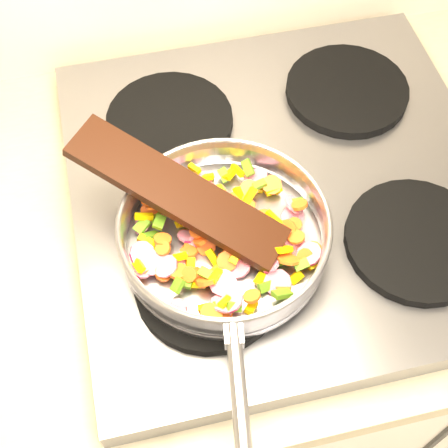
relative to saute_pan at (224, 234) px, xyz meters
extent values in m
cube|color=#939399|center=(0.11, 0.10, -0.07)|extent=(0.60, 0.60, 0.04)
cylinder|color=black|center=(-0.03, -0.04, -0.04)|extent=(0.19, 0.19, 0.02)
cylinder|color=black|center=(0.25, -0.04, -0.04)|extent=(0.19, 0.19, 0.02)
cylinder|color=black|center=(-0.03, 0.24, -0.04)|extent=(0.19, 0.19, 0.02)
cylinder|color=black|center=(0.25, 0.24, -0.04)|extent=(0.19, 0.19, 0.02)
cylinder|color=#9E9EA5|center=(0.00, 0.00, -0.03)|extent=(0.26, 0.26, 0.01)
torus|color=#9E9EA5|center=(0.00, 0.00, 0.00)|extent=(0.31, 0.31, 0.05)
torus|color=#9E9EA5|center=(0.00, 0.00, 0.02)|extent=(0.27, 0.27, 0.01)
cylinder|color=#9E9EA5|center=(-0.03, -0.22, 0.01)|extent=(0.05, 0.19, 0.02)
cube|color=#9E9EA5|center=(-0.02, -0.14, 0.01)|extent=(0.03, 0.03, 0.02)
cube|color=#528B19|center=(0.00, 0.04, -0.01)|extent=(0.02, 0.03, 0.02)
cylinder|color=#CD144A|center=(-0.08, -0.08, -0.02)|extent=(0.03, 0.03, 0.02)
cube|color=#528B19|center=(-0.10, 0.04, -0.01)|extent=(0.03, 0.02, 0.01)
cylinder|color=#FF5E1B|center=(-0.06, 0.10, -0.01)|extent=(0.03, 0.03, 0.03)
cylinder|color=#FF5E1B|center=(-0.04, -0.05, -0.01)|extent=(0.03, 0.02, 0.02)
cube|color=#F6C105|center=(0.08, -0.07, -0.02)|extent=(0.02, 0.02, 0.02)
cube|color=#F6C105|center=(-0.09, 0.00, -0.02)|extent=(0.02, 0.01, 0.02)
cube|color=#F6C105|center=(0.03, 0.06, -0.01)|extent=(0.02, 0.02, 0.02)
cube|color=#F6C105|center=(-0.09, 0.05, 0.00)|extent=(0.03, 0.01, 0.02)
cube|color=#F6C105|center=(0.05, 0.05, 0.00)|extent=(0.03, 0.03, 0.02)
cube|color=#528B19|center=(0.04, 0.01, 0.00)|extent=(0.02, 0.02, 0.01)
cube|color=#F6C105|center=(0.05, 0.01, -0.02)|extent=(0.02, 0.02, 0.02)
cube|color=#F6C105|center=(-0.10, 0.02, -0.01)|extent=(0.03, 0.02, 0.01)
cylinder|color=#FF5E1B|center=(-0.08, -0.03, -0.01)|extent=(0.02, 0.02, 0.02)
cylinder|color=#FF5E1B|center=(-0.03, 0.01, -0.01)|extent=(0.03, 0.03, 0.03)
cylinder|color=#FF5E1B|center=(0.03, -0.03, -0.01)|extent=(0.04, 0.03, 0.02)
cylinder|color=#FF5E1B|center=(0.04, 0.04, -0.01)|extent=(0.03, 0.03, 0.01)
cube|color=#528B19|center=(-0.05, 0.08, -0.01)|extent=(0.01, 0.02, 0.01)
cylinder|color=#CD144A|center=(0.05, -0.07, -0.02)|extent=(0.05, 0.05, 0.02)
cube|color=#528B19|center=(0.05, 0.10, 0.00)|extent=(0.02, 0.02, 0.02)
cube|color=#528B19|center=(-0.03, -0.05, 0.00)|extent=(0.02, 0.02, 0.01)
cube|color=#F6C105|center=(0.06, 0.07, -0.02)|extent=(0.02, 0.01, 0.01)
cylinder|color=#FF5E1B|center=(0.06, -0.08, -0.02)|extent=(0.03, 0.03, 0.01)
cube|color=#F6C105|center=(0.01, -0.10, -0.02)|extent=(0.02, 0.02, 0.01)
cylinder|color=#FF5E1B|center=(0.07, -0.03, -0.02)|extent=(0.03, 0.03, 0.02)
cylinder|color=#FF5E1B|center=(0.08, 0.06, -0.01)|extent=(0.03, 0.03, 0.02)
cylinder|color=#CD144A|center=(-0.03, 0.00, -0.02)|extent=(0.04, 0.04, 0.03)
cylinder|color=#FF5E1B|center=(-0.04, -0.10, 0.00)|extent=(0.04, 0.04, 0.01)
cube|color=#F6C105|center=(-0.02, -0.09, 0.00)|extent=(0.02, 0.02, 0.01)
cube|color=#528B19|center=(-0.03, -0.05, -0.02)|extent=(0.01, 0.02, 0.01)
cube|color=#F6C105|center=(-0.01, 0.07, -0.01)|extent=(0.02, 0.02, 0.02)
cylinder|color=#FF5E1B|center=(-0.05, -0.04, -0.02)|extent=(0.03, 0.03, 0.02)
cylinder|color=#FF5E1B|center=(-0.02, -0.10, -0.02)|extent=(0.03, 0.03, 0.02)
cylinder|color=#FF5E1B|center=(0.01, 0.01, 0.00)|extent=(0.03, 0.03, 0.02)
cube|color=#F6C105|center=(0.07, 0.01, -0.01)|extent=(0.02, 0.03, 0.01)
cylinder|color=#FF5E1B|center=(0.09, -0.02, -0.01)|extent=(0.03, 0.03, 0.01)
cube|color=#F6C105|center=(-0.02, -0.05, 0.00)|extent=(0.02, 0.02, 0.01)
cube|color=#F6C105|center=(0.08, -0.04, -0.02)|extent=(0.02, 0.02, 0.02)
cylinder|color=#FF5E1B|center=(-0.04, 0.00, -0.02)|extent=(0.02, 0.02, 0.01)
cylinder|color=#FF5E1B|center=(0.07, -0.05, 0.00)|extent=(0.04, 0.03, 0.02)
cylinder|color=#FF5E1B|center=(-0.02, 0.01, -0.01)|extent=(0.03, 0.03, 0.02)
cube|color=#F6C105|center=(-0.01, 0.12, -0.01)|extent=(0.02, 0.02, 0.01)
cube|color=#528B19|center=(-0.06, -0.05, -0.01)|extent=(0.02, 0.02, 0.01)
cylinder|color=#FF5E1B|center=(0.06, 0.02, -0.01)|extent=(0.03, 0.03, 0.01)
cylinder|color=#FF5E1B|center=(-0.05, -0.01, -0.02)|extent=(0.03, 0.03, 0.02)
cube|color=#F6C105|center=(-0.02, -0.02, -0.02)|extent=(0.02, 0.02, 0.02)
cylinder|color=#FF5E1B|center=(0.08, -0.01, -0.01)|extent=(0.03, 0.04, 0.03)
cylinder|color=#FF5E1B|center=(0.01, -0.09, 0.00)|extent=(0.03, 0.03, 0.01)
cube|color=#F6C105|center=(0.01, 0.01, 0.00)|extent=(0.02, 0.03, 0.02)
cylinder|color=#CD144A|center=(-0.04, 0.11, 0.00)|extent=(0.03, 0.03, 0.02)
cylinder|color=#FF5E1B|center=(-0.08, 0.06, -0.01)|extent=(0.04, 0.03, 0.03)
cube|color=#F6C105|center=(0.03, 0.10, -0.01)|extent=(0.02, 0.02, 0.01)
cylinder|color=#FF5E1B|center=(-0.08, 0.06, 0.00)|extent=(0.02, 0.02, 0.02)
cylinder|color=#CD144A|center=(-0.11, -0.02, -0.01)|extent=(0.04, 0.04, 0.02)
cylinder|color=#FF5E1B|center=(0.05, -0.03, -0.02)|extent=(0.02, 0.02, 0.02)
cube|color=#528B19|center=(-0.08, 0.05, -0.01)|extent=(0.02, 0.02, 0.02)
cube|color=#528B19|center=(0.05, -0.09, -0.01)|extent=(0.03, 0.02, 0.02)
cylinder|color=#FF5E1B|center=(0.00, 0.03, -0.02)|extent=(0.03, 0.03, 0.02)
cylinder|color=#FF5E1B|center=(0.01, -0.02, -0.02)|extent=(0.03, 0.03, 0.03)
cylinder|color=#CD144A|center=(-0.02, 0.10, -0.02)|extent=(0.03, 0.03, 0.01)
cube|color=#F6C105|center=(0.08, -0.02, -0.02)|extent=(0.02, 0.02, 0.01)
cylinder|color=#CD144A|center=(0.01, 0.05, -0.01)|extent=(0.03, 0.03, 0.01)
cube|color=#528B19|center=(-0.07, -0.03, -0.02)|extent=(0.02, 0.02, 0.02)
cube|color=#F6C105|center=(-0.10, 0.01, -0.02)|extent=(0.02, 0.03, 0.02)
cylinder|color=#FF5E1B|center=(-0.04, -0.06, 0.00)|extent=(0.03, 0.03, 0.02)
cylinder|color=#FF5E1B|center=(0.03, 0.05, -0.01)|extent=(0.03, 0.04, 0.01)
cube|color=#528B19|center=(0.03, -0.08, -0.02)|extent=(0.02, 0.02, 0.02)
cube|color=#F6C105|center=(0.00, 0.11, -0.02)|extent=(0.02, 0.02, 0.02)
cylinder|color=#FF5E1B|center=(-0.08, 0.00, 0.00)|extent=(0.03, 0.02, 0.01)
cylinder|color=#CD144A|center=(0.10, -0.05, -0.01)|extent=(0.04, 0.04, 0.02)
cylinder|color=#CD144A|center=(-0.06, -0.02, -0.01)|extent=(0.04, 0.04, 0.01)
cube|color=#F6C105|center=(-0.11, -0.02, 0.00)|extent=(0.02, 0.02, 0.01)
cylinder|color=#CD144A|center=(0.01, 0.01, -0.01)|extent=(0.03, 0.03, 0.01)
cylinder|color=#CD144A|center=(0.10, 0.02, -0.02)|extent=(0.04, 0.04, 0.02)
cube|color=#528B19|center=(0.11, 0.03, -0.01)|extent=(0.02, 0.01, 0.01)
cube|color=#F6C105|center=(0.01, -0.03, -0.01)|extent=(0.02, 0.02, 0.02)
cylinder|color=#FF5E1B|center=(0.00, -0.03, -0.01)|extent=(0.04, 0.03, 0.03)
cylinder|color=#FF5E1B|center=(-0.02, 0.00, -0.02)|extent=(0.03, 0.03, 0.02)
cylinder|color=#CD144A|center=(-0.10, 0.00, -0.01)|extent=(0.04, 0.04, 0.03)
cube|color=#F6C105|center=(-0.04, -0.09, -0.01)|extent=(0.02, 0.01, 0.01)
cube|color=#F6C105|center=(-0.04, -0.05, -0.01)|extent=(0.02, 0.01, 0.02)
cylinder|color=#FF5E1B|center=(-0.07, -0.04, -0.01)|extent=(0.03, 0.03, 0.01)
cylinder|color=#CD144A|center=(-0.04, 0.11, -0.01)|extent=(0.04, 0.04, 0.01)
cylinder|color=#CD144A|center=(-0.08, -0.03, -0.01)|extent=(0.04, 0.04, 0.02)
cylinder|color=#FF5E1B|center=(0.11, 0.02, 0.00)|extent=(0.03, 0.03, 0.02)
cylinder|color=#CD144A|center=(-0.01, -0.09, 0.00)|extent=(0.03, 0.03, 0.02)
cylinder|color=#FF5E1B|center=(0.03, 0.01, 0.00)|extent=(0.04, 0.04, 0.01)
cube|color=#528B19|center=(0.03, 0.05, -0.01)|extent=(0.02, 0.03, 0.01)
cylinder|color=#CD144A|center=(0.05, 0.00, -0.02)|extent=(0.04, 0.03, 0.02)
cube|color=#F6C105|center=(0.01, 0.00, -0.02)|extent=(0.02, 0.02, 0.01)
cube|color=#F6C105|center=(0.08, 0.07, -0.01)|extent=(0.02, 0.03, 0.02)
cube|color=#F6C105|center=(-0.05, 0.04, -0.02)|extent=(0.02, 0.02, 0.02)
cylinder|color=#FF5E1B|center=(0.10, 0.00, -0.02)|extent=(0.03, 0.03, 0.01)
cube|color=#F6C105|center=(0.10, -0.05, -0.02)|extent=(0.02, 0.02, 0.02)
cylinder|color=#CD144A|center=(0.09, -0.03, -0.02)|extent=(0.03, 0.03, 0.02)
cylinder|color=#CD144A|center=(0.01, -0.04, -0.02)|extent=(0.04, 0.04, 0.02)
cylinder|color=#CD144A|center=(0.09, -0.04, -0.02)|extent=(0.03, 0.03, 0.03)
cylinder|color=#FF5E1B|center=(0.05, 0.07, -0.01)|extent=(0.04, 0.03, 0.01)
cylinder|color=#FF5E1B|center=(0.03, -0.03, -0.01)|extent=(0.02, 0.02, 0.01)
cube|color=#528B19|center=(0.08, -0.06, -0.01)|extent=(0.02, 0.02, 0.01)
cylinder|color=#CD144A|center=(0.10, 0.03, -0.01)|extent=(0.04, 0.04, 0.03)
cube|color=#528B19|center=(0.06, 0.07, 0.00)|extent=(0.02, 0.01, 0.01)
cube|color=#F6C105|center=(0.07, -0.04, 0.00)|extent=(0.02, 0.02, 0.02)
cylinder|color=#CD144A|center=(0.05, -0.02, -0.02)|extent=(0.04, 0.04, 0.02)
cube|color=#F6C105|center=(0.09, -0.05, -0.01)|extent=(0.02, 0.02, 0.01)
cube|color=#528B19|center=(-0.08, 0.04, 0.00)|extent=(0.02, 0.02, 0.01)
cylinder|color=#FF5E1B|center=(0.00, 0.03, -0.02)|extent=(0.03, 0.02, 0.03)
cylinder|color=#FF5E1B|center=(-0.08, 0.07, 0.00)|extent=(0.03, 0.03, 0.02)
cube|color=#F6C105|center=(-0.06, -0.02, 0.00)|extent=(0.02, 0.01, 0.02)
cylinder|color=#CD144A|center=(-0.03, -0.09, -0.02)|extent=(0.04, 0.03, 0.03)
cube|color=#528B19|center=(-0.07, -0.06, 0.00)|extent=(0.02, 0.02, 0.02)
cylinder|color=#CD144A|center=(-0.09, -0.02, -0.01)|extent=(0.04, 0.04, 0.01)
cube|color=#528B19|center=(0.06, -0.05, -0.02)|extent=(0.02, 0.01, 0.02)
cylinder|color=#CD144A|center=(-0.05, 0.02, -0.02)|extent=(0.03, 0.03, 0.02)
cylinder|color=#FF5E1B|center=(-0.08, 0.01, -0.01)|extent=(0.03, 0.03, 0.01)
cylinder|color=#CD144A|center=(-0.02, -0.06, -0.01)|extent=(0.05, 0.05, 0.01)
cube|color=#F6C105|center=(0.05, -0.01, -0.01)|extent=(0.01, 0.02, 0.02)
cylinder|color=#FF5E1B|center=(0.01, 0.08, -0.02)|extent=(0.03, 0.02, 0.02)
cube|color=#F6C105|center=(0.04, 0.10, -0.01)|extent=(0.02, 0.03, 0.01)
cylinder|color=#CD144A|center=(-0.02, -0.09, -0.01)|extent=(0.05, 0.05, 0.02)
cylinder|color=#CD144A|center=(-0.07, 0.06, -0.02)|extent=(0.03, 0.03, 0.01)
cylinder|color=#CD144A|center=(0.03, 0.01, 0.00)|extent=(0.05, 0.05, 0.01)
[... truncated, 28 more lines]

